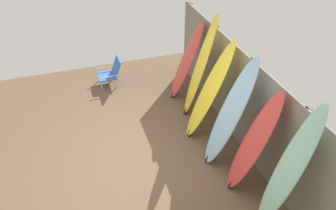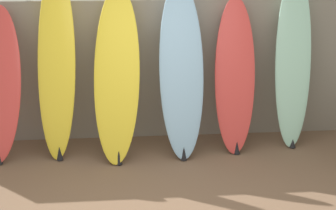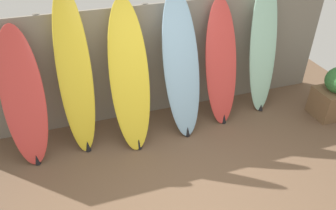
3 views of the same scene
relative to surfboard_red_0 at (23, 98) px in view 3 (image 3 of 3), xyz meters
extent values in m
plane|color=brown|center=(1.79, -1.55, -0.88)|extent=(7.68, 7.68, 0.00)
cube|color=gray|center=(1.79, 0.45, 0.02)|extent=(6.08, 0.04, 1.80)
cylinder|color=#6C655B|center=(0.35, 0.49, 0.02)|extent=(0.10, 0.10, 1.80)
cylinder|color=#6C655B|center=(1.79, 0.49, 0.02)|extent=(0.10, 0.10, 1.80)
cylinder|color=#6C655B|center=(3.23, 0.49, 0.02)|extent=(0.10, 0.10, 1.80)
cylinder|color=#6C655B|center=(4.67, 0.49, 0.02)|extent=(0.10, 0.10, 1.80)
ellipsoid|color=#D13D38|center=(0.00, 0.00, 0.01)|extent=(0.59, 0.77, 1.79)
cone|color=black|center=(0.00, -0.31, -0.80)|extent=(0.08, 0.08, 0.15)
ellipsoid|color=yellow|center=(0.69, 0.03, 0.22)|extent=(0.52, 0.70, 2.21)
cone|color=black|center=(0.69, -0.25, -0.79)|extent=(0.08, 0.08, 0.17)
ellipsoid|color=yellow|center=(1.39, -0.07, 0.12)|extent=(0.63, 0.89, 2.00)
cone|color=black|center=(1.39, -0.43, -0.79)|extent=(0.08, 0.08, 0.17)
ellipsoid|color=#8CB7D6|center=(2.16, -0.04, 0.14)|extent=(0.54, 0.80, 2.06)
cone|color=black|center=(2.16, -0.38, -0.79)|extent=(0.08, 0.08, 0.16)
ellipsoid|color=#D13D38|center=(2.83, 0.03, 0.04)|extent=(0.56, 0.72, 1.86)
cone|color=black|center=(2.83, -0.25, -0.80)|extent=(0.08, 0.08, 0.15)
ellipsoid|color=#9ED6BC|center=(3.57, 0.11, 0.20)|extent=(0.50, 0.60, 2.16)
cone|color=black|center=(3.57, -0.13, -0.82)|extent=(0.08, 0.08, 0.11)
cube|color=brown|center=(4.59, -0.57, -0.65)|extent=(0.57, 0.46, 0.47)
camera|label=1|loc=(5.94, -2.37, 3.49)|focal=35.00mm
camera|label=2|loc=(1.54, -5.43, 1.49)|focal=50.00mm
camera|label=3|loc=(0.69, -3.95, 2.31)|focal=35.00mm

